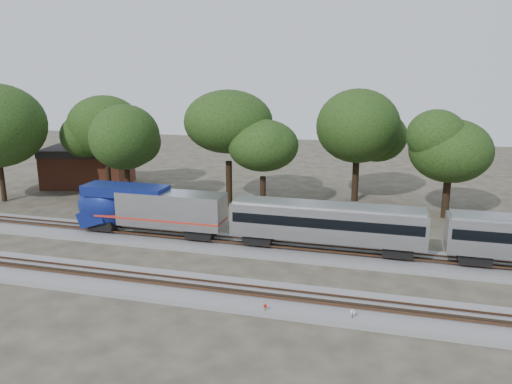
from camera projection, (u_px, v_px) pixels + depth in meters
ground at (253, 276)px, 39.78m from camera, size 160.00×160.00×0.00m
track_far at (270, 248)px, 45.36m from camera, size 160.00×5.00×0.73m
track_near at (238, 295)px, 35.99m from camera, size 160.00×5.00×0.73m
switch_stand_red at (265, 309)px, 33.11m from camera, size 0.28×0.08×0.88m
switch_stand_white at (352, 315)px, 32.12m from camera, size 0.30×0.14×0.99m
switch_lever at (298, 311)px, 33.60m from camera, size 0.54×0.36×0.30m
brick_building at (89, 166)px, 70.51m from camera, size 12.76×10.25×5.43m
tree_1 at (105, 126)px, 65.14m from camera, size 8.93×8.93×12.59m
tree_2 at (125, 137)px, 57.34m from camera, size 8.56×8.56×12.07m
tree_3 at (228, 122)px, 57.86m from camera, size 10.29×10.29×14.50m
tree_4 at (263, 146)px, 55.75m from camera, size 7.87×7.87×11.10m
tree_5 at (358, 126)px, 60.31m from camera, size 9.52×9.52×13.43m
tree_6 at (450, 151)px, 53.74m from camera, size 7.62×7.62×10.74m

